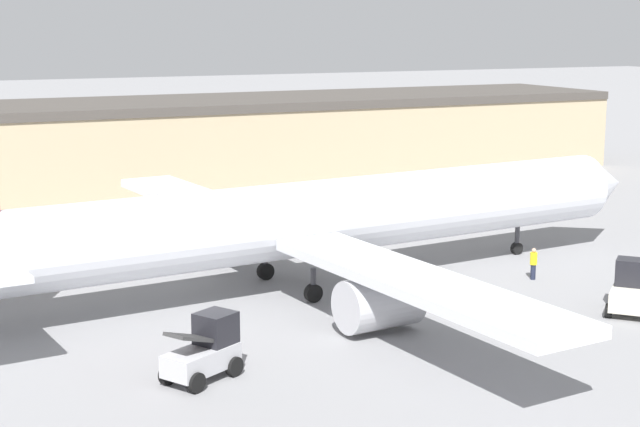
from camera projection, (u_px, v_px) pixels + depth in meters
name	position (u px, v px, depth m)	size (l,w,h in m)	color
ground_plane	(320.00, 285.00, 50.88)	(400.00, 400.00, 0.00)	gray
terminal_building	(128.00, 144.00, 80.95)	(88.59, 13.95, 7.06)	tan
airplane	(303.00, 221.00, 49.70)	(45.00, 39.62, 11.41)	silver
ground_crew_worker	(533.00, 263.00, 51.88)	(0.38, 0.38, 1.71)	#1E2338
baggage_tug	(630.00, 290.00, 45.85)	(3.18, 3.14, 2.47)	beige
belt_loader_truck	(205.00, 350.00, 37.33)	(3.39, 2.94, 2.47)	#B2B2B7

